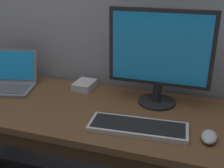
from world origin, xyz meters
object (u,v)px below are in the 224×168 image
computer_mouse (209,137)px  laptop_space_gray (6,81)px  external_drive_box (85,85)px  external_monitor (160,54)px  wired_keyboard (138,127)px

computer_mouse → laptop_space_gray: bearing=174.1°
external_drive_box → external_monitor: bearing=-9.6°
external_monitor → computer_mouse: external_monitor is taller
laptop_space_gray → external_drive_box: size_ratio=2.70×
computer_mouse → external_drive_box: external_drive_box is taller
laptop_space_gray → wired_keyboard: size_ratio=0.87×
laptop_space_gray → computer_mouse: size_ratio=3.74×
laptop_space_gray → computer_mouse: laptop_space_gray is taller
laptop_space_gray → external_drive_box: laptop_space_gray is taller
computer_mouse → external_drive_box: (-0.69, 0.34, 0.00)m
external_monitor → laptop_space_gray: bearing=-175.9°
laptop_space_gray → external_monitor: external_monitor is taller
external_monitor → computer_mouse: size_ratio=4.96×
wired_keyboard → computer_mouse: bearing=0.7°
laptop_space_gray → computer_mouse: 1.15m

